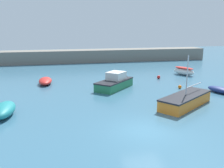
{
  "coord_description": "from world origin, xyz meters",
  "views": [
    {
      "loc": [
        -5.16,
        -13.71,
        6.32
      ],
      "look_at": [
        0.14,
        9.91,
        0.74
      ],
      "focal_mm": 40.0,
      "sensor_mm": 36.0,
      "label": 1
    }
  ],
  "objects_px": {
    "rowboat_blue_near": "(220,90)",
    "mooring_buoy_yellow": "(118,78)",
    "motorboat_grey_hull": "(115,82)",
    "sailboat_short_mast": "(185,100)",
    "mooring_buoy_orange": "(180,87)",
    "open_tender_yellow": "(4,110)",
    "mooring_buoy_red": "(159,77)",
    "rowboat_white_midwater": "(45,81)",
    "rowboat_with_red_cover": "(184,71)"
  },
  "relations": [
    {
      "from": "open_tender_yellow",
      "to": "mooring_buoy_red",
      "type": "distance_m",
      "value": 19.0
    },
    {
      "from": "sailboat_short_mast",
      "to": "mooring_buoy_red",
      "type": "xyz_separation_m",
      "value": [
        2.23,
        10.73,
        -0.28
      ]
    },
    {
      "from": "sailboat_short_mast",
      "to": "rowboat_blue_near",
      "type": "bearing_deg",
      "value": 175.03
    },
    {
      "from": "motorboat_grey_hull",
      "to": "sailboat_short_mast",
      "type": "relative_size",
      "value": 0.85
    },
    {
      "from": "motorboat_grey_hull",
      "to": "mooring_buoy_orange",
      "type": "distance_m",
      "value": 6.83
    },
    {
      "from": "motorboat_grey_hull",
      "to": "rowboat_blue_near",
      "type": "bearing_deg",
      "value": 110.86
    },
    {
      "from": "mooring_buoy_orange",
      "to": "rowboat_blue_near",
      "type": "bearing_deg",
      "value": -38.69
    },
    {
      "from": "rowboat_white_midwater",
      "to": "sailboat_short_mast",
      "type": "height_order",
      "value": "sailboat_short_mast"
    },
    {
      "from": "rowboat_blue_near",
      "to": "mooring_buoy_orange",
      "type": "bearing_deg",
      "value": -145.21
    },
    {
      "from": "rowboat_with_red_cover",
      "to": "sailboat_short_mast",
      "type": "height_order",
      "value": "sailboat_short_mast"
    },
    {
      "from": "rowboat_blue_near",
      "to": "open_tender_yellow",
      "type": "relative_size",
      "value": 0.85
    },
    {
      "from": "motorboat_grey_hull",
      "to": "mooring_buoy_red",
      "type": "relative_size",
      "value": 11.8
    },
    {
      "from": "rowboat_with_red_cover",
      "to": "mooring_buoy_orange",
      "type": "bearing_deg",
      "value": -56.83
    },
    {
      "from": "sailboat_short_mast",
      "to": "open_tender_yellow",
      "type": "relative_size",
      "value": 1.65
    },
    {
      "from": "motorboat_grey_hull",
      "to": "sailboat_short_mast",
      "type": "xyz_separation_m",
      "value": [
        4.24,
        -7.08,
        -0.16
      ]
    },
    {
      "from": "rowboat_with_red_cover",
      "to": "rowboat_blue_near",
      "type": "relative_size",
      "value": 1.12
    },
    {
      "from": "sailboat_short_mast",
      "to": "mooring_buoy_orange",
      "type": "height_order",
      "value": "sailboat_short_mast"
    },
    {
      "from": "mooring_buoy_red",
      "to": "mooring_buoy_orange",
      "type": "xyz_separation_m",
      "value": [
        0.16,
        -5.22,
        -0.02
      ]
    },
    {
      "from": "sailboat_short_mast",
      "to": "mooring_buoy_yellow",
      "type": "relative_size",
      "value": 12.18
    },
    {
      "from": "rowboat_white_midwater",
      "to": "open_tender_yellow",
      "type": "relative_size",
      "value": 0.95
    },
    {
      "from": "rowboat_with_red_cover",
      "to": "motorboat_grey_hull",
      "type": "relative_size",
      "value": 0.67
    },
    {
      "from": "rowboat_with_red_cover",
      "to": "rowboat_white_midwater",
      "type": "relative_size",
      "value": 0.99
    },
    {
      "from": "motorboat_grey_hull",
      "to": "mooring_buoy_orange",
      "type": "bearing_deg",
      "value": 120.01
    },
    {
      "from": "rowboat_white_midwater",
      "to": "mooring_buoy_yellow",
      "type": "height_order",
      "value": "rowboat_white_midwater"
    },
    {
      "from": "motorboat_grey_hull",
      "to": "rowboat_with_red_cover",
      "type": "bearing_deg",
      "value": 159.37
    },
    {
      "from": "rowboat_blue_near",
      "to": "mooring_buoy_yellow",
      "type": "distance_m",
      "value": 11.55
    },
    {
      "from": "motorboat_grey_hull",
      "to": "sailboat_short_mast",
      "type": "bearing_deg",
      "value": 74.25
    },
    {
      "from": "open_tender_yellow",
      "to": "mooring_buoy_yellow",
      "type": "distance_m",
      "value": 15.11
    },
    {
      "from": "rowboat_blue_near",
      "to": "open_tender_yellow",
      "type": "height_order",
      "value": "open_tender_yellow"
    },
    {
      "from": "sailboat_short_mast",
      "to": "mooring_buoy_yellow",
      "type": "xyz_separation_m",
      "value": [
        -2.91,
        11.1,
        -0.26
      ]
    },
    {
      "from": "sailboat_short_mast",
      "to": "mooring_buoy_red",
      "type": "height_order",
      "value": "sailboat_short_mast"
    },
    {
      "from": "sailboat_short_mast",
      "to": "mooring_buoy_yellow",
      "type": "bearing_deg",
      "value": -109.99
    },
    {
      "from": "sailboat_short_mast",
      "to": "mooring_buoy_red",
      "type": "bearing_deg",
      "value": -136.41
    },
    {
      "from": "rowboat_with_red_cover",
      "to": "motorboat_grey_hull",
      "type": "xyz_separation_m",
      "value": [
        -10.74,
        -5.25,
        0.11
      ]
    },
    {
      "from": "rowboat_with_red_cover",
      "to": "mooring_buoy_yellow",
      "type": "distance_m",
      "value": 9.49
    },
    {
      "from": "sailboat_short_mast",
      "to": "open_tender_yellow",
      "type": "bearing_deg",
      "value": -38.01
    },
    {
      "from": "open_tender_yellow",
      "to": "mooring_buoy_yellow",
      "type": "relative_size",
      "value": 7.39
    },
    {
      "from": "rowboat_white_midwater",
      "to": "mooring_buoy_red",
      "type": "height_order",
      "value": "rowboat_white_midwater"
    },
    {
      "from": "motorboat_grey_hull",
      "to": "mooring_buoy_orange",
      "type": "xyz_separation_m",
      "value": [
        6.63,
        -1.57,
        -0.46
      ]
    },
    {
      "from": "rowboat_blue_near",
      "to": "mooring_buoy_yellow",
      "type": "height_order",
      "value": "rowboat_blue_near"
    },
    {
      "from": "rowboat_with_red_cover",
      "to": "mooring_buoy_orange",
      "type": "xyz_separation_m",
      "value": [
        -4.11,
        -6.82,
        -0.35
      ]
    },
    {
      "from": "rowboat_white_midwater",
      "to": "motorboat_grey_hull",
      "type": "distance_m",
      "value": 8.09
    },
    {
      "from": "rowboat_blue_near",
      "to": "mooring_buoy_yellow",
      "type": "relative_size",
      "value": 6.25
    },
    {
      "from": "rowboat_white_midwater",
      "to": "sailboat_short_mast",
      "type": "distance_m",
      "value": 15.71
    },
    {
      "from": "sailboat_short_mast",
      "to": "mooring_buoy_orange",
      "type": "bearing_deg",
      "value": -148.08
    },
    {
      "from": "rowboat_blue_near",
      "to": "motorboat_grey_hull",
      "type": "height_order",
      "value": "motorboat_grey_hull"
    },
    {
      "from": "rowboat_with_red_cover",
      "to": "sailboat_short_mast",
      "type": "bearing_deg",
      "value": -53.52
    },
    {
      "from": "mooring_buoy_orange",
      "to": "rowboat_white_midwater",
      "type": "bearing_deg",
      "value": 159.03
    },
    {
      "from": "rowboat_blue_near",
      "to": "mooring_buoy_orange",
      "type": "height_order",
      "value": "rowboat_blue_near"
    },
    {
      "from": "motorboat_grey_hull",
      "to": "sailboat_short_mast",
      "type": "height_order",
      "value": "sailboat_short_mast"
    }
  ]
}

